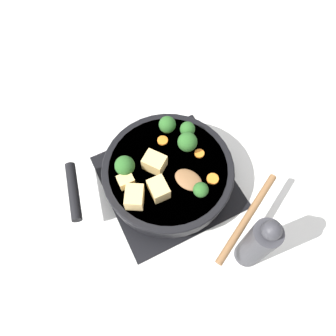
# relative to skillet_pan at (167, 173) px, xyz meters

# --- Properties ---
(ground_plane) EXTENTS (2.40, 2.40, 0.00)m
(ground_plane) POSITION_rel_skillet_pan_xyz_m (0.00, -0.00, -0.06)
(ground_plane) COLOR silver
(front_burner_grate) EXTENTS (0.31, 0.31, 0.03)m
(front_burner_grate) POSITION_rel_skillet_pan_xyz_m (0.00, -0.00, -0.05)
(front_burner_grate) COLOR black
(front_burner_grate) RESTS_ON ground_plane
(skillet_pan) EXTENTS (0.41, 0.32, 0.06)m
(skillet_pan) POSITION_rel_skillet_pan_xyz_m (0.00, 0.00, 0.00)
(skillet_pan) COLOR black
(skillet_pan) RESTS_ON front_burner_grate
(wooden_spoon) EXTENTS (0.22, 0.24, 0.02)m
(wooden_spoon) POSITION_rel_skillet_pan_xyz_m (0.07, -0.13, 0.03)
(wooden_spoon) COLOR brown
(wooden_spoon) RESTS_ON skillet_pan
(tofu_cube_center_large) EXTENTS (0.06, 0.06, 0.04)m
(tofu_cube_center_large) POSITION_rel_skillet_pan_xyz_m (-0.10, -0.04, 0.04)
(tofu_cube_center_large) COLOR #DBB770
(tofu_cube_center_large) RESTS_ON skillet_pan
(tofu_cube_near_handle) EXTENTS (0.04, 0.05, 0.04)m
(tofu_cube_near_handle) POSITION_rel_skillet_pan_xyz_m (-0.04, -0.05, 0.04)
(tofu_cube_near_handle) COLOR #DBB770
(tofu_cube_near_handle) RESTS_ON skillet_pan
(tofu_cube_east_chunk) EXTENTS (0.06, 0.06, 0.04)m
(tofu_cube_east_chunk) POSITION_rel_skillet_pan_xyz_m (-0.02, 0.02, 0.04)
(tofu_cube_east_chunk) COLOR #DBB770
(tofu_cube_east_chunk) RESTS_ON skillet_pan
(tofu_cube_west_chunk) EXTENTS (0.04, 0.03, 0.03)m
(tofu_cube_west_chunk) POSITION_rel_skillet_pan_xyz_m (-0.10, 0.01, 0.04)
(tofu_cube_west_chunk) COLOR #DBB770
(tofu_cube_west_chunk) RESTS_ON skillet_pan
(broccoli_floret_near_spoon) EXTENTS (0.05, 0.05, 0.05)m
(broccoli_floret_near_spoon) POSITION_rel_skillet_pan_xyz_m (0.07, 0.03, 0.05)
(broccoli_floret_near_spoon) COLOR #709956
(broccoli_floret_near_spoon) RESTS_ON skillet_pan
(broccoli_floret_center_top) EXTENTS (0.05, 0.05, 0.05)m
(broccoli_floret_center_top) POSITION_rel_skillet_pan_xyz_m (-0.09, 0.04, 0.05)
(broccoli_floret_center_top) COLOR #709956
(broccoli_floret_center_top) RESTS_ON skillet_pan
(broccoli_floret_east_rim) EXTENTS (0.03, 0.03, 0.04)m
(broccoli_floret_east_rim) POSITION_rel_skillet_pan_xyz_m (0.04, -0.09, 0.05)
(broccoli_floret_east_rim) COLOR #709956
(broccoli_floret_east_rim) RESTS_ON skillet_pan
(broccoli_floret_west_rim) EXTENTS (0.04, 0.04, 0.04)m
(broccoli_floret_west_rim) POSITION_rel_skillet_pan_xyz_m (0.08, 0.06, 0.05)
(broccoli_floret_west_rim) COLOR #709956
(broccoli_floret_west_rim) RESTS_ON skillet_pan
(broccoli_floret_north_edge) EXTENTS (0.04, 0.04, 0.05)m
(broccoli_floret_north_edge) POSITION_rel_skillet_pan_xyz_m (0.05, 0.09, 0.05)
(broccoli_floret_north_edge) COLOR #709956
(broccoli_floret_north_edge) RESTS_ON skillet_pan
(carrot_slice_orange_thin) EXTENTS (0.03, 0.03, 0.01)m
(carrot_slice_orange_thin) POSITION_rel_skillet_pan_xyz_m (0.08, -0.07, 0.03)
(carrot_slice_orange_thin) COLOR orange
(carrot_slice_orange_thin) RESTS_ON skillet_pan
(carrot_slice_near_center) EXTENTS (0.03, 0.03, 0.01)m
(carrot_slice_near_center) POSITION_rel_skillet_pan_xyz_m (0.02, 0.07, 0.03)
(carrot_slice_near_center) COLOR orange
(carrot_slice_near_center) RESTS_ON skillet_pan
(carrot_slice_edge_slice) EXTENTS (0.02, 0.02, 0.01)m
(carrot_slice_edge_slice) POSITION_rel_skillet_pan_xyz_m (0.09, -0.01, 0.03)
(carrot_slice_edge_slice) COLOR orange
(carrot_slice_edge_slice) RESTS_ON skillet_pan
(pepper_mill) EXTENTS (0.06, 0.06, 0.22)m
(pepper_mill) POSITION_rel_skillet_pan_xyz_m (0.08, -0.25, 0.05)
(pepper_mill) COLOR #333338
(pepper_mill) RESTS_ON ground_plane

